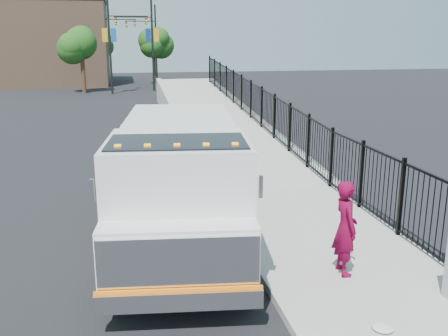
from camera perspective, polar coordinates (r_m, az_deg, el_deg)
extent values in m
plane|color=black|center=(11.18, 3.01, -9.52)|extent=(120.00, 120.00, 0.00)
cube|color=#9E998E|center=(10.12, 16.82, -12.50)|extent=(3.55, 12.00, 0.12)
cube|color=#ADAAA3|center=(9.42, 6.10, -13.93)|extent=(0.30, 12.00, 0.16)
cube|color=#9E998E|center=(26.69, -1.02, 4.78)|extent=(3.95, 24.06, 3.19)
cube|color=black|center=(23.00, 4.28, 5.42)|extent=(0.10, 28.00, 1.80)
cube|color=black|center=(12.10, -4.98, -4.57)|extent=(1.96, 7.53, 0.24)
cube|color=silver|center=(9.36, -5.19, -3.29)|extent=(2.84, 2.69, 2.19)
cube|color=silver|center=(8.28, -5.18, -9.83)|extent=(2.65, 1.06, 1.10)
cube|color=silver|center=(7.91, -5.20, -11.04)|extent=(2.51, 0.38, 0.93)
cube|color=silver|center=(8.09, -5.11, -14.81)|extent=(2.63, 0.50, 0.31)
cube|color=orange|center=(8.01, -5.14, -13.78)|extent=(2.62, 0.36, 0.07)
cube|color=black|center=(8.91, -5.30, 0.19)|extent=(2.56, 1.70, 0.93)
cube|color=silver|center=(13.17, -5.06, 1.98)|extent=(3.15, 4.88, 1.86)
cube|color=silver|center=(8.30, -14.83, -2.52)|extent=(0.07, 0.07, 0.38)
cube|color=silver|center=(8.26, 4.22, -2.14)|extent=(0.07, 0.07, 0.38)
cube|color=orange|center=(8.51, -12.06, 2.41)|extent=(0.12, 0.10, 0.07)
cube|color=orange|center=(8.46, -8.74, 2.49)|extent=(0.12, 0.10, 0.07)
cube|color=orange|center=(8.44, -5.40, 2.57)|extent=(0.12, 0.10, 0.07)
cube|color=orange|center=(8.44, -2.05, 2.63)|extent=(0.12, 0.10, 0.07)
cube|color=orange|center=(8.48, 1.28, 2.69)|extent=(0.12, 0.10, 0.07)
cylinder|color=black|center=(9.17, -12.42, -11.75)|extent=(0.48, 1.13, 1.10)
cylinder|color=black|center=(9.14, 2.32, -11.49)|extent=(0.48, 1.13, 1.10)
cylinder|color=black|center=(14.15, -9.61, -2.08)|extent=(0.48, 1.13, 1.10)
cylinder|color=black|center=(14.13, -0.27, -1.90)|extent=(0.48, 1.13, 1.10)
cylinder|color=black|center=(15.31, -9.24, -0.79)|extent=(0.48, 1.13, 1.10)
cylinder|color=black|center=(15.29, -0.62, -0.62)|extent=(0.48, 1.13, 1.10)
imported|color=maroon|center=(9.88, 13.70, -6.66)|extent=(0.47, 0.70, 1.86)
ellipsoid|color=silver|center=(8.60, 17.69, -16.95)|extent=(0.35, 0.35, 0.09)
cylinder|color=black|center=(43.31, -12.92, 13.53)|extent=(0.18, 0.18, 8.00)
cube|color=black|center=(43.34, -10.90, 16.68)|extent=(3.20, 0.08, 0.08)
cube|color=black|center=(43.37, -8.89, 16.30)|extent=(0.18, 0.22, 0.60)
cube|color=#175092|center=(43.30, -12.51, 14.61)|extent=(0.45, 0.04, 1.10)
cube|color=gold|center=(43.32, -13.46, 14.56)|extent=(0.45, 0.04, 1.10)
cylinder|color=black|center=(45.31, -8.16, 13.78)|extent=(0.18, 0.18, 8.00)
cube|color=black|center=(45.27, -10.38, 16.60)|extent=(3.20, 0.08, 0.08)
cube|color=black|center=(45.25, -12.26, 16.07)|extent=(0.18, 0.22, 0.60)
cube|color=orange|center=(45.32, -7.75, 14.80)|extent=(0.45, 0.04, 1.10)
cube|color=navy|center=(45.28, -8.66, 14.77)|extent=(0.45, 0.04, 1.10)
cylinder|color=black|center=(50.87, -13.60, 13.60)|extent=(0.18, 0.18, 8.00)
cube|color=black|center=(50.87, -11.88, 16.29)|extent=(3.20, 0.08, 0.08)
cube|color=black|center=(50.87, -10.18, 15.98)|extent=(0.18, 0.22, 0.60)
cube|color=#284C9A|center=(50.85, -13.24, 14.53)|extent=(0.45, 0.04, 1.10)
cube|color=#CF6829|center=(50.88, -14.06, 14.48)|extent=(0.45, 0.04, 1.10)
cylinder|color=black|center=(55.87, -7.78, 13.93)|extent=(0.18, 0.18, 8.00)
cube|color=black|center=(55.81, -9.57, 16.22)|extent=(3.20, 0.08, 0.08)
cube|color=black|center=(55.76, -11.09, 15.80)|extent=(0.18, 0.22, 0.60)
cube|color=#E94921|center=(55.89, -7.44, 14.76)|extent=(0.45, 0.04, 1.10)
cube|color=navy|center=(55.84, -8.18, 14.73)|extent=(0.45, 0.04, 1.10)
cylinder|color=#382314|center=(44.56, -15.78, 10.28)|extent=(0.36, 0.36, 3.20)
sphere|color=#194714|center=(44.47, -16.00, 13.36)|extent=(2.81, 2.81, 2.81)
cylinder|color=#382314|center=(51.98, -7.98, 11.23)|extent=(0.36, 0.36, 3.20)
sphere|color=#194714|center=(51.90, -8.08, 13.87)|extent=(2.44, 2.44, 2.44)
cylinder|color=#382314|center=(59.92, -13.91, 11.38)|extent=(0.36, 0.36, 3.20)
sphere|color=#194714|center=(59.84, -14.05, 13.67)|extent=(2.87, 2.87, 2.87)
cube|color=#8C664C|center=(54.26, -18.63, 13.30)|extent=(10.00, 10.00, 8.00)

